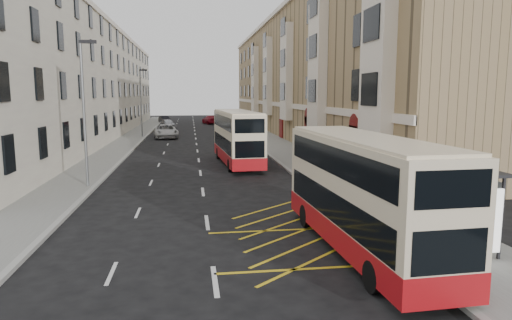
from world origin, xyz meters
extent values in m
plane|color=black|center=(0.00, 0.00, 0.00)|extent=(200.00, 200.00, 0.00)
cube|color=slate|center=(8.00, 30.00, 0.07)|extent=(4.00, 120.00, 0.15)
cube|color=slate|center=(-7.50, 30.00, 0.07)|extent=(3.00, 120.00, 0.15)
cube|color=#9A9A94|center=(6.00, 30.00, 0.07)|extent=(0.25, 120.00, 0.15)
cube|color=#9A9A94|center=(-6.00, 30.00, 0.07)|extent=(0.25, 120.00, 0.15)
cube|color=#977D57|center=(15.00, 45.50, 7.50)|extent=(10.00, 79.00, 15.00)
cube|color=#EFE2CD|center=(9.97, 45.50, 4.00)|extent=(0.18, 79.00, 0.50)
cube|color=#EFE2CD|center=(9.90, 45.50, 15.00)|extent=(0.40, 79.00, 0.50)
cube|color=#EFE2CD|center=(9.65, 10.00, 7.50)|extent=(0.80, 3.20, 10.00)
cube|color=#EFE2CD|center=(9.65, 22.00, 7.50)|extent=(0.80, 3.20, 10.00)
cube|color=#EFE2CD|center=(9.65, 34.00, 7.50)|extent=(0.80, 3.20, 10.00)
cube|color=#EFE2CD|center=(9.65, 46.00, 7.50)|extent=(0.80, 3.20, 10.00)
cube|color=#EFE2CD|center=(9.65, 58.00, 7.50)|extent=(0.80, 3.20, 10.00)
cube|color=#5E0F0D|center=(9.95, 14.00, 1.70)|extent=(0.20, 1.60, 3.00)
cube|color=#5E0F0D|center=(9.95, 26.00, 1.70)|extent=(0.20, 1.60, 3.00)
cube|color=#5E0F0D|center=(9.95, 38.00, 1.70)|extent=(0.20, 1.60, 3.00)
cube|color=#5E0F0D|center=(9.95, 50.00, 1.70)|extent=(0.20, 1.60, 3.00)
cube|color=#5E0F0D|center=(9.95, 62.00, 1.70)|extent=(0.20, 1.60, 3.00)
cube|color=beige|center=(-13.50, 45.50, 6.50)|extent=(9.00, 79.00, 13.00)
cube|color=#EFE2CD|center=(-8.97, 45.50, 13.00)|extent=(0.30, 79.00, 0.50)
cube|color=black|center=(7.56, -1.90, 1.45)|extent=(0.08, 0.08, 2.60)
cube|color=black|center=(8.84, -1.90, 1.45)|extent=(0.08, 0.08, 2.60)
cube|color=black|center=(7.56, 1.90, 1.45)|extent=(0.08, 0.08, 2.60)
cube|color=black|center=(8.84, 1.90, 1.45)|extent=(0.08, 0.08, 2.60)
cube|color=black|center=(8.20, 0.00, 2.80)|extent=(1.65, 4.25, 0.10)
cube|color=#96A5A8|center=(8.87, 0.00, 1.58)|extent=(0.04, 3.60, 1.95)
cube|color=white|center=(8.20, -1.95, 1.40)|extent=(1.19, 0.12, 2.00)
cube|color=black|center=(8.45, 0.60, 0.60)|extent=(0.35, 1.60, 0.06)
cylinder|color=#B4162B|center=(6.25, 2.50, 0.65)|extent=(0.06, 0.06, 1.00)
cylinder|color=#B4162B|center=(6.25, 5.75, 0.65)|extent=(0.06, 0.06, 1.00)
cylinder|color=#B4162B|center=(6.25, 9.00, 0.65)|extent=(0.06, 0.06, 1.00)
cube|color=#B4162B|center=(6.25, 5.75, 1.13)|extent=(0.05, 6.50, 0.06)
cube|color=#B4162B|center=(6.25, 5.75, 0.70)|extent=(0.05, 6.50, 0.06)
cylinder|color=gray|center=(-6.40, 12.00, 4.15)|extent=(0.16, 0.16, 8.00)
cube|color=black|center=(-6.00, 12.00, 8.05)|extent=(0.90, 0.18, 0.18)
cylinder|color=gray|center=(-6.40, 42.00, 4.15)|extent=(0.16, 0.16, 8.00)
cube|color=black|center=(-6.00, 42.00, 8.05)|extent=(0.90, 0.18, 0.18)
cube|color=beige|center=(5.00, -0.21, 2.06)|extent=(2.60, 9.82, 3.50)
cube|color=#A90E14|center=(5.00, -0.21, 0.71)|extent=(2.63, 9.85, 0.80)
cube|color=black|center=(5.00, -0.21, 1.64)|extent=(2.61, 9.04, 0.97)
cube|color=black|center=(5.00, -0.21, 3.14)|extent=(2.61, 9.04, 0.89)
cube|color=beige|center=(5.00, -0.21, 3.84)|extent=(2.50, 9.43, 0.11)
cube|color=black|center=(4.80, 4.64, 1.68)|extent=(1.88, 0.15, 1.15)
cube|color=black|center=(4.80, 4.64, 3.50)|extent=(1.55, 0.13, 0.40)
cube|color=black|center=(5.20, -5.06, 1.68)|extent=(1.88, 0.15, 1.06)
cylinder|color=black|center=(3.88, 2.86, 0.44)|extent=(0.28, 0.89, 0.89)
cylinder|color=black|center=(5.87, 2.94, 0.44)|extent=(0.28, 0.89, 0.89)
cylinder|color=black|center=(4.13, -3.37, 0.44)|extent=(0.28, 0.89, 0.89)
cylinder|color=black|center=(6.12, -3.28, 0.44)|extent=(0.28, 0.89, 0.89)
cube|color=beige|center=(2.84, 19.38, 2.11)|extent=(2.87, 10.12, 3.59)
cube|color=#A90E14|center=(2.84, 19.38, 0.73)|extent=(2.90, 10.15, 0.82)
cube|color=black|center=(2.84, 19.38, 1.68)|extent=(2.86, 9.32, 1.00)
cube|color=black|center=(2.84, 19.38, 3.23)|extent=(2.86, 9.32, 0.91)
cube|color=beige|center=(2.84, 19.38, 3.95)|extent=(2.76, 9.72, 0.11)
cube|color=black|center=(2.54, 24.36, 1.73)|extent=(1.93, 0.19, 1.18)
cube|color=black|center=(2.54, 24.36, 3.59)|extent=(1.59, 0.17, 0.41)
cube|color=black|center=(3.14, 14.41, 1.73)|extent=(1.93, 0.19, 1.09)
cylinder|color=black|center=(1.62, 22.52, 0.45)|extent=(0.31, 0.92, 0.91)
cylinder|color=black|center=(3.67, 22.64, 0.45)|extent=(0.31, 0.92, 0.91)
cylinder|color=black|center=(2.01, 16.13, 0.45)|extent=(0.31, 0.92, 0.91)
cylinder|color=black|center=(4.06, 16.25, 0.45)|extent=(0.31, 0.92, 0.91)
cylinder|color=black|center=(6.65, -2.25, 0.60)|extent=(0.53, 0.53, 0.91)
cylinder|color=black|center=(6.65, -2.25, 1.08)|extent=(0.59, 0.59, 0.08)
imported|color=black|center=(7.55, 0.06, 0.96)|extent=(0.65, 0.48, 1.62)
imported|color=black|center=(9.17, -0.81, 0.92)|extent=(0.89, 0.79, 1.54)
imported|color=black|center=(7.75, 7.45, 0.94)|extent=(1.00, 0.72, 1.57)
imported|color=silver|center=(-3.52, 41.24, 0.80)|extent=(3.31, 6.04, 1.61)
imported|color=#AEB1B7|center=(-4.02, 56.57, 0.72)|extent=(2.84, 4.56, 1.45)
imported|color=black|center=(-5.20, 69.63, 0.66)|extent=(2.50, 4.27, 1.33)
imported|color=maroon|center=(2.99, 66.53, 0.76)|extent=(3.21, 5.54, 1.51)
camera|label=1|loc=(-0.60, -14.32, 5.25)|focal=32.00mm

